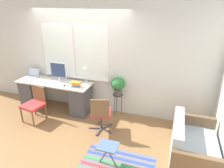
# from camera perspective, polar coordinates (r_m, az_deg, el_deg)

# --- Properties ---
(ground_plane) EXTENTS (14.00, 14.00, 0.00)m
(ground_plane) POSITION_cam_1_polar(r_m,az_deg,el_deg) (5.08, -11.37, -9.47)
(ground_plane) COLOR olive
(wall_back_with_window) EXTENTS (9.00, 0.12, 2.70)m
(wall_back_with_window) POSITION_cam_1_polar(r_m,az_deg,el_deg) (5.09, -8.87, 7.53)
(wall_back_with_window) COLOR silver
(wall_back_with_window) RESTS_ON ground_plane
(desk) EXTENTS (1.96, 0.61, 0.76)m
(desk) POSITION_cam_1_polar(r_m,az_deg,el_deg) (5.41, -15.89, -2.87)
(desk) COLOR beige
(desk) RESTS_ON ground_plane
(laptop) EXTENTS (0.34, 0.30, 0.21)m
(laptop) POSITION_cam_1_polar(r_m,az_deg,el_deg) (5.77, -21.88, 2.30)
(laptop) COLOR #B7B7BC
(laptop) RESTS_ON desk
(monitor) EXTENTS (0.43, 0.20, 0.49)m
(monitor) POSITION_cam_1_polar(r_m,az_deg,el_deg) (5.18, -15.06, 3.40)
(monitor) COLOR silver
(monitor) RESTS_ON desk
(keyboard) EXTENTS (0.40, 0.13, 0.02)m
(keyboard) POSITION_cam_1_polar(r_m,az_deg,el_deg) (5.11, -16.24, -0.03)
(keyboard) COLOR silver
(keyboard) RESTS_ON desk
(mouse) EXTENTS (0.04, 0.06, 0.03)m
(mouse) POSITION_cam_1_polar(r_m,az_deg,el_deg) (4.94, -13.48, -0.44)
(mouse) COLOR black
(mouse) RESTS_ON desk
(desk_lamp) EXTENTS (0.15, 0.15, 0.43)m
(desk_lamp) POSITION_cam_1_polar(r_m,az_deg,el_deg) (4.88, -7.50, 2.75)
(desk_lamp) COLOR white
(desk_lamp) RESTS_ON desk
(book_stack) EXTENTS (0.23, 0.16, 0.13)m
(book_stack) POSITION_cam_1_polar(r_m,az_deg,el_deg) (4.82, -10.28, -0.16)
(book_stack) COLOR orange
(book_stack) RESTS_ON desk
(desk_chair_wooden) EXTENTS (0.51, 0.52, 0.82)m
(desk_chair_wooden) POSITION_cam_1_polar(r_m,az_deg,el_deg) (5.05, -21.28, -5.07)
(desk_chair_wooden) COLOR brown
(desk_chair_wooden) RESTS_ON ground_plane
(office_chair_swivel) EXTENTS (0.55, 0.53, 0.85)m
(office_chair_swivel) POSITION_cam_1_polar(r_m,az_deg,el_deg) (4.32, -3.22, -8.24)
(office_chair_swivel) COLOR #47474C
(office_chair_swivel) RESTS_ON ground_plane
(couch_loveseat) EXTENTS (0.76, 1.22, 0.80)m
(couch_loveseat) POSITION_cam_1_polar(r_m,az_deg,el_deg) (3.93, 21.72, -16.78)
(couch_loveseat) COLOR #9EA8B2
(couch_loveseat) RESTS_ON ground_plane
(plant_stand) EXTENTS (0.24, 0.24, 0.55)m
(plant_stand) POSITION_cam_1_polar(r_m,az_deg,el_deg) (4.90, 1.65, -3.75)
(plant_stand) COLOR #333338
(plant_stand) RESTS_ON ground_plane
(potted_plant) EXTENTS (0.34, 0.34, 0.44)m
(potted_plant) POSITION_cam_1_polar(r_m,az_deg,el_deg) (4.76, 1.69, -0.14)
(potted_plant) COLOR #514C47
(potted_plant) RESTS_ON plant_stand
(floor_rug_striped) EXTENTS (1.30, 0.79, 0.01)m
(floor_rug_striped) POSITION_cam_1_polar(r_m,az_deg,el_deg) (3.80, 1.49, -21.97)
(floor_rug_striped) COLOR slate
(floor_rug_striped) RESTS_ON ground_plane
(folding_stool) EXTENTS (0.35, 0.30, 0.42)m
(folding_stool) POSITION_cam_1_polar(r_m,az_deg,el_deg) (3.56, -1.25, -17.69)
(folding_stool) COLOR slate
(folding_stool) RESTS_ON ground_plane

